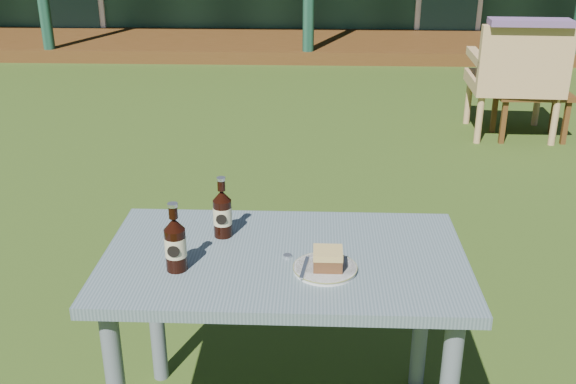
{
  "coord_description": "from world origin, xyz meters",
  "views": [
    {
      "loc": [
        0.09,
        -3.57,
        1.77
      ],
      "look_at": [
        0.0,
        -1.3,
        0.82
      ],
      "focal_mm": 42.0,
      "sensor_mm": 36.0,
      "label": 1
    }
  ],
  "objects_px": {
    "cafe_table": "(284,282)",
    "plate": "(325,268)",
    "side_table": "(532,98)",
    "armchair_left": "(517,74)",
    "cola_bottle_far": "(175,244)",
    "cake_slice": "(328,259)",
    "cola_bottle_near": "(222,213)"
  },
  "relations": [
    {
      "from": "side_table",
      "to": "cola_bottle_near",
      "type": "bearing_deg",
      "value": -121.83
    },
    {
      "from": "plate",
      "to": "armchair_left",
      "type": "xyz_separation_m",
      "value": [
        1.61,
        3.64,
        -0.19
      ]
    },
    {
      "from": "cola_bottle_far",
      "to": "side_table",
      "type": "distance_m",
      "value": 4.27
    },
    {
      "from": "armchair_left",
      "to": "side_table",
      "type": "relative_size",
      "value": 1.59
    },
    {
      "from": "plate",
      "to": "cake_slice",
      "type": "relative_size",
      "value": 2.22
    },
    {
      "from": "cake_slice",
      "to": "armchair_left",
      "type": "height_order",
      "value": "armchair_left"
    },
    {
      "from": "plate",
      "to": "cola_bottle_near",
      "type": "xyz_separation_m",
      "value": [
        -0.35,
        0.23,
        0.08
      ]
    },
    {
      "from": "plate",
      "to": "cola_bottle_far",
      "type": "distance_m",
      "value": 0.48
    },
    {
      "from": "cafe_table",
      "to": "armchair_left",
      "type": "distance_m",
      "value": 3.94
    },
    {
      "from": "plate",
      "to": "cake_slice",
      "type": "bearing_deg",
      "value": -25.63
    },
    {
      "from": "cake_slice",
      "to": "armchair_left",
      "type": "distance_m",
      "value": 3.98
    },
    {
      "from": "cafe_table",
      "to": "cola_bottle_near",
      "type": "relative_size",
      "value": 5.48
    },
    {
      "from": "cake_slice",
      "to": "cola_bottle_far",
      "type": "relative_size",
      "value": 0.4
    },
    {
      "from": "plate",
      "to": "cola_bottle_near",
      "type": "relative_size",
      "value": 0.93
    },
    {
      "from": "cake_slice",
      "to": "cola_bottle_far",
      "type": "distance_m",
      "value": 0.48
    },
    {
      "from": "side_table",
      "to": "armchair_left",
      "type": "bearing_deg",
      "value": 171.53
    },
    {
      "from": "cafe_table",
      "to": "cake_slice",
      "type": "distance_m",
      "value": 0.23
    },
    {
      "from": "cake_slice",
      "to": "side_table",
      "type": "xyz_separation_m",
      "value": [
        1.74,
        3.62,
        -0.42
      ]
    },
    {
      "from": "armchair_left",
      "to": "side_table",
      "type": "bearing_deg",
      "value": -8.47
    },
    {
      "from": "cafe_table",
      "to": "side_table",
      "type": "distance_m",
      "value": 4.0
    },
    {
      "from": "cola_bottle_far",
      "to": "side_table",
      "type": "bearing_deg",
      "value": 58.58
    },
    {
      "from": "cola_bottle_far",
      "to": "cola_bottle_near",
      "type": "bearing_deg",
      "value": 64.65
    },
    {
      "from": "cola_bottle_near",
      "to": "armchair_left",
      "type": "bearing_deg",
      "value": 60.05
    },
    {
      "from": "cake_slice",
      "to": "plate",
      "type": "bearing_deg",
      "value": 154.37
    },
    {
      "from": "cola_bottle_far",
      "to": "cake_slice",
      "type": "bearing_deg",
      "value": 0.74
    },
    {
      "from": "cafe_table",
      "to": "plate",
      "type": "xyz_separation_m",
      "value": [
        0.13,
        -0.1,
        0.11
      ]
    },
    {
      "from": "plate",
      "to": "side_table",
      "type": "height_order",
      "value": "plate"
    },
    {
      "from": "plate",
      "to": "cake_slice",
      "type": "height_order",
      "value": "cake_slice"
    },
    {
      "from": "cola_bottle_near",
      "to": "cake_slice",
      "type": "bearing_deg",
      "value": -33.37
    },
    {
      "from": "armchair_left",
      "to": "cola_bottle_far",
      "type": "bearing_deg",
      "value": -119.65
    },
    {
      "from": "cola_bottle_far",
      "to": "armchair_left",
      "type": "xyz_separation_m",
      "value": [
        2.08,
        3.65,
        -0.27
      ]
    },
    {
      "from": "cola_bottle_far",
      "to": "armchair_left",
      "type": "bearing_deg",
      "value": 60.35
    }
  ]
}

